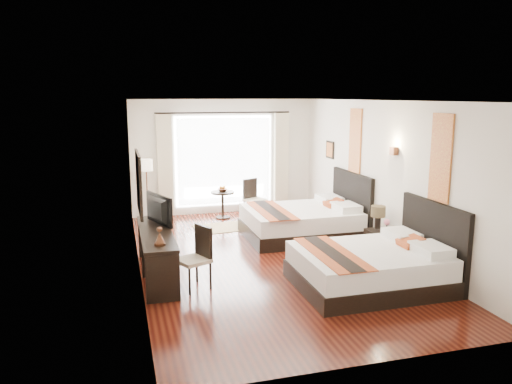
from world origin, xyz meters
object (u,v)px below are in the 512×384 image
object	(u,v)px
bed_near	(374,266)
nightstand	(380,243)
floor_lamp	(146,170)
fruit_bowl	(223,190)
bed_far	(305,221)
television	(154,210)
table_lamp	(378,213)
vase	(387,228)
desk_chair	(194,270)
side_table	(223,205)
window_chair	(255,206)
console_desk	(157,254)

from	to	relation	value
bed_near	nightstand	xyz separation A→B (m)	(0.81, 1.28, -0.09)
floor_lamp	fruit_bowl	xyz separation A→B (m)	(1.75, -0.03, -0.56)
bed_far	nightstand	distance (m)	1.79
bed_far	television	xyz separation A→B (m)	(-3.12, -1.09, 0.67)
bed_near	fruit_bowl	bearing A→B (deg)	105.36
bed_near	nightstand	world-z (taller)	bed_near
table_lamp	floor_lamp	bearing A→B (deg)	137.69
vase	desk_chair	size ratio (longest dim) A/B	0.16
bed_far	desk_chair	size ratio (longest dim) A/B	2.43
television	fruit_bowl	xyz separation A→B (m)	(1.81, 3.12, -0.33)
bed_near	bed_far	world-z (taller)	bed_far
table_lamp	side_table	bearing A→B (deg)	121.63
television	window_chair	world-z (taller)	television
table_lamp	desk_chair	world-z (taller)	desk_chair
desk_chair	window_chair	distance (m)	4.53
fruit_bowl	television	bearing A→B (deg)	-120.14
bed_near	window_chair	bearing A→B (deg)	97.37
bed_near	side_table	size ratio (longest dim) A/B	3.47
television	floor_lamp	size ratio (longest dim) A/B	0.60
bed_near	table_lamp	size ratio (longest dim) A/B	5.36
nightstand	vase	xyz separation A→B (m)	(0.02, -0.18, 0.34)
floor_lamp	table_lamp	bearing A→B (deg)	-42.31
vase	console_desk	world-z (taller)	console_desk
bed_near	bed_far	size ratio (longest dim) A/B	0.97
bed_near	fruit_bowl	world-z (taller)	bed_near
nightstand	desk_chair	bearing A→B (deg)	-170.02
table_lamp	bed_far	bearing A→B (deg)	119.59
television	side_table	distance (m)	3.66
bed_near	window_chair	size ratio (longest dim) A/B	2.41
nightstand	vase	world-z (taller)	vase
floor_lamp	fruit_bowl	bearing A→B (deg)	-1.03
television	vase	bearing A→B (deg)	-121.02
window_chair	bed_far	bearing A→B (deg)	-6.74
console_desk	desk_chair	size ratio (longest dim) A/B	2.31
vase	console_desk	bearing A→B (deg)	176.84
nightstand	console_desk	size ratio (longest dim) A/B	0.23
television	side_table	size ratio (longest dim) A/B	1.36
bed_near	floor_lamp	bearing A→B (deg)	122.14
table_lamp	fruit_bowl	bearing A→B (deg)	121.44
console_desk	table_lamp	bearing A→B (deg)	0.76
vase	desk_chair	xyz separation A→B (m)	(-3.50, -0.44, -0.28)
bed_far	fruit_bowl	xyz separation A→B (m)	(-1.31, 2.04, 0.34)
floor_lamp	window_chair	world-z (taller)	floor_lamp
table_lamp	desk_chair	xyz separation A→B (m)	(-3.47, -0.71, -0.50)
vase	television	world-z (taller)	television
bed_far	console_desk	distance (m)	3.50
table_lamp	vase	xyz separation A→B (m)	(0.02, -0.27, -0.21)
table_lamp	console_desk	world-z (taller)	table_lamp
bed_near	desk_chair	distance (m)	2.75
desk_chair	console_desk	bearing A→B (deg)	-76.64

